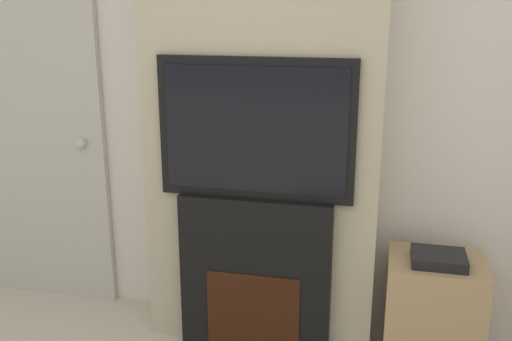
{
  "coord_description": "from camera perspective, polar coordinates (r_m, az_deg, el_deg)",
  "views": [
    {
      "loc": [
        0.58,
        -0.82,
        1.69
      ],
      "look_at": [
        0.0,
        1.69,
        0.95
      ],
      "focal_mm": 40.0,
      "sensor_mm": 36.0,
      "label": 1
    }
  ],
  "objects": [
    {
      "name": "media_stand",
      "position": [
        2.94,
        17.25,
        -13.28
      ],
      "size": [
        0.45,
        0.37,
        0.6
      ],
      "color": "tan",
      "rests_on": "ground_plane"
    },
    {
      "name": "television",
      "position": [
        2.63,
        -0.02,
        4.15
      ],
      "size": [
        0.92,
        0.07,
        0.66
      ],
      "color": "black",
      "rests_on": "fireplace"
    },
    {
      "name": "fireplace",
      "position": [
        2.87,
        -0.01,
        -10.44
      ],
      "size": [
        0.75,
        0.15,
        0.81
      ],
      "color": "black",
      "rests_on": "ground_plane"
    },
    {
      "name": "entry_door",
      "position": [
        3.45,
        -20.95,
        3.59
      ],
      "size": [
        0.81,
        0.09,
        2.01
      ],
      "color": "#BCB7AD",
      "rests_on": "ground_plane"
    },
    {
      "name": "wall_back",
      "position": [
        2.93,
        1.53,
        9.47
      ],
      "size": [
        6.0,
        0.06,
        2.7
      ],
      "color": "silver",
      "rests_on": "ground_plane"
    },
    {
      "name": "chimney_breast",
      "position": [
        2.74,
        0.74,
        9.03
      ],
      "size": [
        1.14,
        0.31,
        2.7
      ],
      "color": "#BCAD8E",
      "rests_on": "ground_plane"
    }
  ]
}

